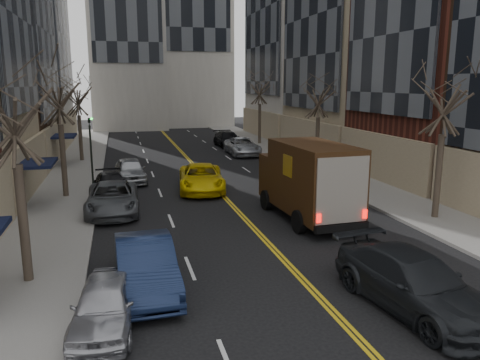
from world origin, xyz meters
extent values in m
cube|color=slate|center=(-9.00, 27.00, 0.07)|extent=(4.00, 66.00, 0.15)
cube|color=slate|center=(9.00, 27.00, 0.07)|extent=(4.00, 66.00, 0.15)
cube|color=black|center=(-10.00, 18.00, 2.40)|extent=(2.00, 3.00, 0.15)
cube|color=black|center=(-10.90, 18.00, 1.35)|extent=(0.20, 3.00, 2.50)
cube|color=black|center=(-10.00, 31.00, 2.40)|extent=(2.00, 3.00, 0.15)
cube|color=black|center=(-10.90, 31.00, 1.35)|extent=(0.20, 3.00, 2.50)
cylinder|color=#382D23|center=(-8.80, 8.00, 2.06)|extent=(0.30, 0.30, 3.83)
cylinder|color=#382D23|center=(-8.80, 20.00, 2.17)|extent=(0.30, 0.30, 4.05)
cylinder|color=#382D23|center=(-8.80, 33.00, 1.99)|extent=(0.30, 0.30, 3.69)
cylinder|color=#382D23|center=(8.80, 11.00, 2.13)|extent=(0.30, 0.30, 3.96)
cylinder|color=#382D23|center=(8.80, 25.00, 2.04)|extent=(0.30, 0.30, 3.78)
cylinder|color=#382D23|center=(8.80, 40.00, 2.22)|extent=(0.30, 0.30, 4.14)
cylinder|color=black|center=(-7.40, 22.00, 2.05)|extent=(0.12, 0.12, 3.80)
imported|color=black|center=(-7.40, 22.00, 4.40)|extent=(0.15, 0.18, 0.90)
sphere|color=#0CE526|center=(-7.25, 21.90, 4.35)|extent=(0.14, 0.14, 0.14)
cube|color=black|center=(2.88, 12.62, 0.59)|extent=(2.68, 6.95, 0.32)
cube|color=black|center=(2.76, 15.13, 1.66)|extent=(2.60, 1.94, 2.25)
cube|color=black|center=(2.91, 12.03, 2.14)|extent=(2.82, 5.36, 3.21)
cube|color=black|center=(3.04, 9.33, 0.59)|extent=(2.47, 0.31, 0.32)
cube|color=red|center=(1.98, 9.26, 1.07)|extent=(0.20, 0.07, 0.37)
cube|color=red|center=(4.11, 9.36, 1.07)|extent=(0.20, 0.07, 0.37)
cube|color=gold|center=(1.61, 12.02, 2.78)|extent=(0.09, 0.96, 0.96)
cube|color=gold|center=(4.21, 12.15, 2.78)|extent=(0.09, 0.96, 0.96)
cylinder|color=black|center=(1.51, 14.80, 0.51)|extent=(0.35, 1.04, 1.03)
cylinder|color=black|center=(4.04, 14.92, 0.51)|extent=(0.35, 1.04, 1.03)
cylinder|color=black|center=(1.71, 10.74, 0.51)|extent=(0.35, 1.04, 1.03)
cylinder|color=black|center=(4.23, 10.87, 0.51)|extent=(0.35, 1.04, 1.03)
imported|color=black|center=(2.32, 3.34, 0.82)|extent=(3.01, 5.88, 1.63)
cube|color=black|center=(2.32, 4.16, 1.49)|extent=(0.13, 0.04, 0.09)
cube|color=blue|center=(2.32, 4.13, 1.49)|extent=(0.10, 0.01, 0.06)
imported|color=yellow|center=(-0.98, 19.95, 0.79)|extent=(3.31, 5.97, 1.58)
imported|color=black|center=(2.32, 13.76, 0.86)|extent=(0.45, 0.65, 1.72)
imported|color=#AEAFB6|center=(-6.30, 4.48, 0.67)|extent=(2.01, 4.09, 1.34)
imported|color=#131F3D|center=(-5.10, 6.57, 0.83)|extent=(1.92, 5.08, 1.65)
imported|color=#4B4F53|center=(-6.19, 16.15, 0.76)|extent=(2.61, 5.49, 1.51)
imported|color=black|center=(-6.30, 20.07, 0.64)|extent=(2.18, 4.56, 1.28)
imported|color=#A2A5A9|center=(-5.10, 23.70, 0.78)|extent=(2.20, 4.73, 1.57)
imported|color=#515359|center=(5.31, 21.32, 0.76)|extent=(1.81, 4.68, 1.52)
imported|color=#B9BDC2|center=(5.14, 33.32, 0.78)|extent=(2.75, 5.69, 1.56)
imported|color=black|center=(5.10, 38.95, 0.78)|extent=(2.34, 5.44, 1.56)
camera|label=1|loc=(-5.70, -7.58, 6.46)|focal=35.00mm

